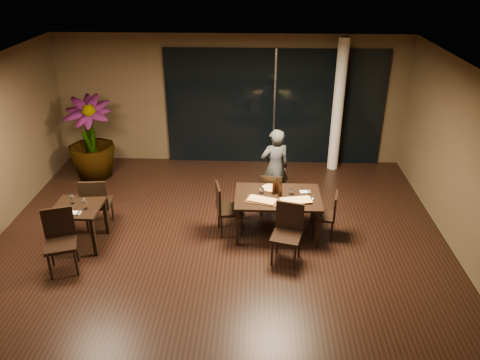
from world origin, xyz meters
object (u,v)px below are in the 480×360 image
Objects in this scene: chair_main_far at (271,192)px; chair_main_right at (329,213)px; bottle_b at (280,188)px; bottle_c at (277,185)px; chair_side_near at (60,237)px; diner at (275,168)px; main_table at (278,200)px; chair_side_far at (96,201)px; potted_plant at (90,138)px; side_table at (78,213)px; chair_main_left at (225,206)px; bottle_a at (274,187)px; chair_main_near at (288,230)px.

chair_main_right is (1.00, -0.70, -0.01)m from chair_main_far.
bottle_c is at bearing 119.03° from bottle_b.
chair_side_near is 0.65× the size of diner.
main_table is 1.46× the size of chair_side_far.
side_table is at bearing -76.66° from potted_plant.
chair_main_left is 3.82m from potted_plant.
bottle_a is 0.13m from bottle_b.
chair_main_far is 0.67m from bottle_a.
chair_side_far is at bearing -179.84° from main_table.
bottle_b is 0.99× the size of bottle_c.
chair_side_near is 3.30× the size of bottle_c.
chair_main_far is at bearing 93.27° from bottle_a.
chair_side_near is at bearing -161.36° from main_table.
chair_side_far is 3.41m from diner.
chair_main_right is 2.74× the size of bottle_c.
chair_side_far is 2.34m from potted_plant.
chair_main_near is 3.67× the size of bottle_a.
bottle_b is at bearing 8.35° from side_table.
chair_side_near is 3.62m from bottle_a.
bottle_c is (3.24, 0.11, 0.33)m from chair_side_far.
bottle_a is at bearing 1.31° from chair_side_near.
chair_side_near is at bearing 15.57° from diner.
chair_main_far reaches higher than chair_main_right.
bottle_b is (0.97, 0.04, 0.37)m from chair_main_left.
bottle_a is (-0.97, 0.16, 0.41)m from chair_main_right.
main_table is 0.23m from bottle_a.
side_table is 0.50× the size of diner.
bottle_b is (-0.10, 0.78, 0.35)m from chair_main_near.
diner is at bearing 110.16° from chair_main_near.
main_table is at bearing 104.55° from chair_main_far.
chair_main_near is (3.54, -0.28, -0.07)m from side_table.
potted_plant is 4.48m from bottle_a.
chair_main_left reaches higher than chair_main_right.
chair_main_left is 3.56× the size of bottle_a.
side_table is 0.80× the size of chair_main_near.
chair_side_near is (-2.53, -1.14, 0.04)m from chair_main_left.
potted_plant is (-4.18, 2.95, 0.36)m from chair_main_near.
side_table is at bearing -169.51° from chair_main_near.
chair_main_left reaches higher than main_table.
diner reaches higher than main_table.
potted_plant is 5.87× the size of bottle_c.
bottle_a is at bearing -157.31° from bottle_c.
chair_side_near is (-0.21, -1.16, 0.00)m from chair_side_far.
bottle_c is (-0.16, 0.88, 0.35)m from chair_main_near.
bottle_a is at bearing 98.49° from chair_main_far.
potted_plant is (-4.03, 2.17, 0.24)m from main_table.
diner is (0.90, 1.11, 0.26)m from chair_main_left.
diner is (3.43, 2.25, 0.22)m from chair_side_near.
chair_main_near is 1.03m from chair_main_right.
chair_main_left is at bearing -79.68° from chair_main_right.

